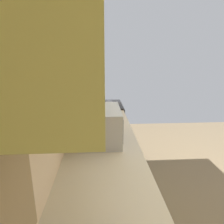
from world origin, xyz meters
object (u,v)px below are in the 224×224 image
at_px(oven_range, 103,131).
at_px(bowl, 105,121).
at_px(microwave, 100,124).
at_px(kettle, 105,111).

xyz_separation_m(oven_range, bowl, (-0.88, -0.03, 0.47)).
bearing_deg(microwave, kettle, -4.56).
bearing_deg(bowl, oven_range, 1.71).
bearing_deg(bowl, microwave, 172.90).
bearing_deg(kettle, oven_range, 2.47).
bearing_deg(kettle, bowl, 180.00).
relative_size(oven_range, bowl, 6.36).
height_order(oven_range, microwave, microwave).
distance_m(oven_range, kettle, 0.80).
bearing_deg(kettle, microwave, 175.44).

